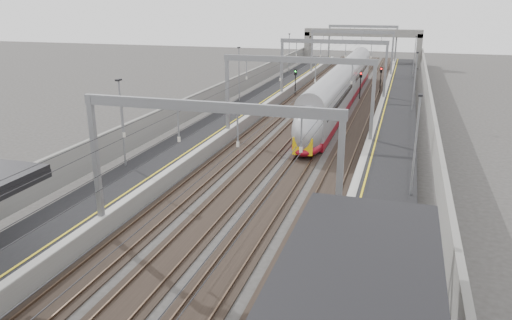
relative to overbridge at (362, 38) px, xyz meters
The scene contains 11 objects.
platform_left 55.79m from the overbridge, 98.28° to the right, with size 4.00×120.00×1.00m, color black.
platform_right 55.79m from the overbridge, 81.72° to the right, with size 4.00×120.00×1.00m, color black.
tracks 55.25m from the overbridge, 90.00° to the right, with size 11.40×140.00×0.20m.
overhead_line 48.39m from the overbridge, 90.00° to the right, with size 13.00×140.00×6.60m.
overbridge is the anchor object (origin of this frame).
wall_left 56.25m from the overbridge, 101.51° to the right, with size 0.30×120.00×3.20m, color slate.
wall_right 56.25m from the overbridge, 78.49° to the right, with size 0.30×120.00×3.20m, color slate.
train 41.22m from the overbridge, 87.91° to the right, with size 2.54×46.21×4.02m.
signal_green 35.48m from the overbridge, 98.45° to the right, with size 0.32×0.32×3.48m.
signal_red_near 34.93m from the overbridge, 84.73° to the right, with size 0.32×0.32×3.48m.
signal_red_far 30.02m from the overbridge, 79.59° to the right, with size 0.32×0.32×3.48m.
Camera 1 is at (8.78, 0.85, 12.05)m, focal length 35.00 mm.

